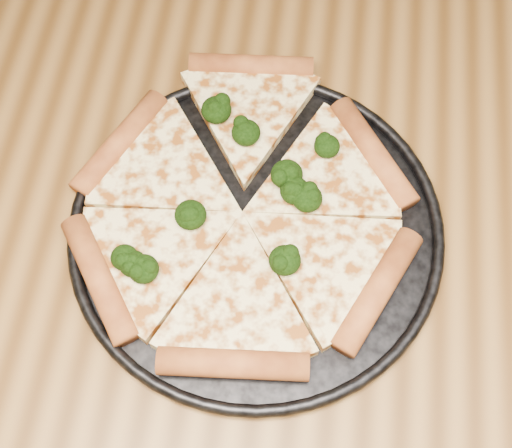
# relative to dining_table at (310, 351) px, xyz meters

# --- Properties ---
(dining_table) EXTENTS (1.20, 0.90, 0.75)m
(dining_table) POSITION_rel_dining_table_xyz_m (0.00, 0.00, 0.00)
(dining_table) COLOR brown
(dining_table) RESTS_ON ground
(pizza_pan) EXTENTS (0.35, 0.35, 0.02)m
(pizza_pan) POSITION_rel_dining_table_xyz_m (-0.07, 0.08, 0.10)
(pizza_pan) COLOR black
(pizza_pan) RESTS_ON dining_table
(pizza) EXTENTS (0.33, 0.35, 0.02)m
(pizza) POSITION_rel_dining_table_xyz_m (-0.08, 0.10, 0.11)
(pizza) COLOR #FFE79C
(pizza) RESTS_ON pizza_pan
(broccoli_florets) EXTENTS (0.19, 0.20, 0.02)m
(broccoli_florets) POSITION_rel_dining_table_xyz_m (-0.08, 0.10, 0.12)
(broccoli_florets) COLOR black
(broccoli_florets) RESTS_ON pizza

